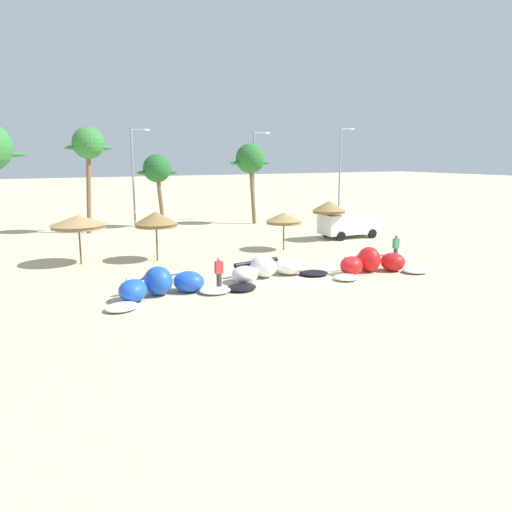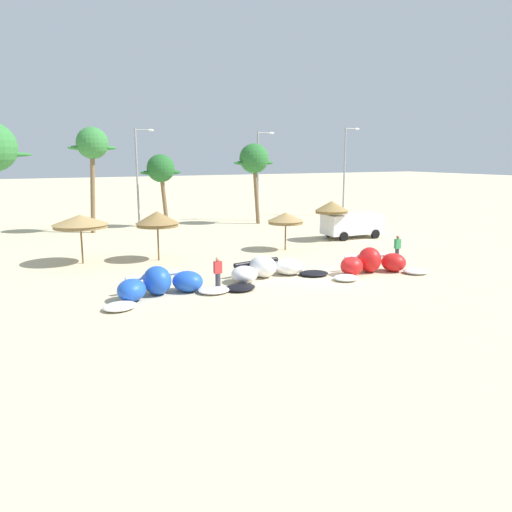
{
  "view_description": "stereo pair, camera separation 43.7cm",
  "coord_description": "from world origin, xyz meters",
  "px_view_note": "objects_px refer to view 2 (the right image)",
  "views": [
    {
      "loc": [
        -15.43,
        -21.06,
        6.22
      ],
      "look_at": [
        -3.12,
        2.0,
        1.0
      ],
      "focal_mm": 35.48,
      "sensor_mm": 36.0,
      "label": 1
    },
    {
      "loc": [
        -15.04,
        -21.27,
        6.22
      ],
      "look_at": [
        -3.12,
        2.0,
        1.0
      ],
      "focal_mm": 35.48,
      "sensor_mm": 36.0,
      "label": 2
    }
  ],
  "objects_px": {
    "person_near_kites": "(218,274)",
    "palm_center_right": "(254,160)",
    "beach_umbrella_near_palms": "(286,218)",
    "kite_left": "(267,270)",
    "beach_umbrella_outermost": "(332,207)",
    "parked_van": "(351,224)",
    "lamppost_east_center": "(259,171)",
    "lamppost_east": "(346,167)",
    "palm_center_left": "(161,170)",
    "person_by_umbrellas": "(397,249)",
    "beach_umbrella_middle": "(157,219)",
    "beach_umbrella_near_van": "(80,221)",
    "lamppost_west_center": "(139,171)",
    "kite_far_left": "(160,285)",
    "palm_left_of_gap": "(92,146)",
    "kite_left_of_center": "(373,264)"
  },
  "relations": [
    {
      "from": "person_near_kites",
      "to": "palm_center_right",
      "type": "distance_m",
      "value": 24.19
    },
    {
      "from": "beach_umbrella_near_palms",
      "to": "palm_center_right",
      "type": "relative_size",
      "value": 0.35
    },
    {
      "from": "kite_left",
      "to": "beach_umbrella_outermost",
      "type": "distance_m",
      "value": 12.96
    },
    {
      "from": "parked_van",
      "to": "palm_center_right",
      "type": "distance_m",
      "value": 12.02
    },
    {
      "from": "lamppost_east_center",
      "to": "lamppost_east",
      "type": "xyz_separation_m",
      "value": [
        9.56,
        -0.82,
        0.29
      ]
    },
    {
      "from": "beach_umbrella_near_palms",
      "to": "lamppost_east_center",
      "type": "xyz_separation_m",
      "value": [
        5.73,
        14.77,
        2.62
      ]
    },
    {
      "from": "palm_center_left",
      "to": "lamppost_east",
      "type": "relative_size",
      "value": 0.7
    },
    {
      "from": "person_near_kites",
      "to": "person_by_umbrellas",
      "type": "xyz_separation_m",
      "value": [
        11.85,
        1.04,
        0.0
      ]
    },
    {
      "from": "beach_umbrella_middle",
      "to": "parked_van",
      "type": "bearing_deg",
      "value": 5.47
    },
    {
      "from": "beach_umbrella_near_van",
      "to": "beach_umbrella_outermost",
      "type": "distance_m",
      "value": 17.68
    },
    {
      "from": "person_by_umbrellas",
      "to": "beach_umbrella_near_palms",
      "type": "bearing_deg",
      "value": 120.16
    },
    {
      "from": "lamppost_west_center",
      "to": "kite_far_left",
      "type": "bearing_deg",
      "value": -102.49
    },
    {
      "from": "kite_left",
      "to": "beach_umbrella_middle",
      "type": "xyz_separation_m",
      "value": [
        -3.64,
        7.0,
        2.08
      ]
    },
    {
      "from": "lamppost_east",
      "to": "beach_umbrella_middle",
      "type": "bearing_deg",
      "value": -150.67
    },
    {
      "from": "kite_far_left",
      "to": "palm_center_left",
      "type": "distance_m",
      "value": 23.07
    },
    {
      "from": "kite_left",
      "to": "palm_center_right",
      "type": "height_order",
      "value": "palm_center_right"
    },
    {
      "from": "kite_left",
      "to": "lamppost_east",
      "type": "xyz_separation_m",
      "value": [
        20.15,
        20.37,
        4.61
      ]
    },
    {
      "from": "kite_far_left",
      "to": "lamppost_east",
      "type": "height_order",
      "value": "lamppost_east"
    },
    {
      "from": "beach_umbrella_near_van",
      "to": "lamppost_west_center",
      "type": "relative_size",
      "value": 0.37
    },
    {
      "from": "kite_left",
      "to": "palm_left_of_gap",
      "type": "relative_size",
      "value": 0.78
    },
    {
      "from": "person_near_kites",
      "to": "person_by_umbrellas",
      "type": "relative_size",
      "value": 1.0
    },
    {
      "from": "beach_umbrella_middle",
      "to": "beach_umbrella_outermost",
      "type": "bearing_deg",
      "value": 5.1
    },
    {
      "from": "beach_umbrella_middle",
      "to": "palm_center_left",
      "type": "distance_m",
      "value": 14.79
    },
    {
      "from": "palm_left_of_gap",
      "to": "lamppost_east",
      "type": "bearing_deg",
      "value": 0.36
    },
    {
      "from": "person_by_umbrellas",
      "to": "lamppost_west_center",
      "type": "height_order",
      "value": "lamppost_west_center"
    },
    {
      "from": "palm_left_of_gap",
      "to": "lamppost_east",
      "type": "height_order",
      "value": "lamppost_east"
    },
    {
      "from": "lamppost_west_center",
      "to": "lamppost_east",
      "type": "xyz_separation_m",
      "value": [
        20.73,
        -2.64,
        0.24
      ]
    },
    {
      "from": "beach_umbrella_outermost",
      "to": "palm_center_right",
      "type": "bearing_deg",
      "value": 94.33
    },
    {
      "from": "beach_umbrella_near_palms",
      "to": "kite_far_left",
      "type": "bearing_deg",
      "value": -146.18
    },
    {
      "from": "lamppost_west_center",
      "to": "beach_umbrella_near_palms",
      "type": "bearing_deg",
      "value": -71.85
    },
    {
      "from": "beach_umbrella_middle",
      "to": "beach_umbrella_near_palms",
      "type": "relative_size",
      "value": 1.18
    },
    {
      "from": "palm_left_of_gap",
      "to": "beach_umbrella_near_palms",
      "type": "bearing_deg",
      "value": -54.72
    },
    {
      "from": "beach_umbrella_near_palms",
      "to": "parked_van",
      "type": "bearing_deg",
      "value": 16.35
    },
    {
      "from": "beach_umbrella_near_van",
      "to": "person_near_kites",
      "type": "relative_size",
      "value": 1.98
    },
    {
      "from": "kite_far_left",
      "to": "palm_center_right",
      "type": "distance_m",
      "value": 25.38
    },
    {
      "from": "kite_left_of_center",
      "to": "palm_center_left",
      "type": "height_order",
      "value": "palm_center_left"
    },
    {
      "from": "kite_left",
      "to": "beach_umbrella_middle",
      "type": "relative_size",
      "value": 2.21
    },
    {
      "from": "lamppost_east_center",
      "to": "beach_umbrella_near_van",
      "type": "bearing_deg",
      "value": -144.7
    },
    {
      "from": "kite_left",
      "to": "beach_umbrella_near_palms",
      "type": "distance_m",
      "value": 8.24
    },
    {
      "from": "beach_umbrella_near_van",
      "to": "person_by_umbrellas",
      "type": "height_order",
      "value": "beach_umbrella_near_van"
    },
    {
      "from": "beach_umbrella_outermost",
      "to": "palm_center_right",
      "type": "xyz_separation_m",
      "value": [
        -0.83,
        10.95,
        3.33
      ]
    },
    {
      "from": "person_near_kites",
      "to": "lamppost_east_center",
      "type": "relative_size",
      "value": 0.19
    },
    {
      "from": "person_near_kites",
      "to": "beach_umbrella_middle",
      "type": "bearing_deg",
      "value": 93.08
    },
    {
      "from": "person_near_kites",
      "to": "palm_center_right",
      "type": "bearing_deg",
      "value": 58.99
    },
    {
      "from": "kite_left",
      "to": "beach_umbrella_outermost",
      "type": "height_order",
      "value": "beach_umbrella_outermost"
    },
    {
      "from": "palm_center_left",
      "to": "beach_umbrella_near_palms",
      "type": "bearing_deg",
      "value": -74.41
    },
    {
      "from": "kite_left_of_center",
      "to": "lamppost_west_center",
      "type": "distance_m",
      "value": 25.72
    },
    {
      "from": "kite_far_left",
      "to": "beach_umbrella_near_van",
      "type": "bearing_deg",
      "value": 102.85
    },
    {
      "from": "lamppost_east",
      "to": "palm_left_of_gap",
      "type": "bearing_deg",
      "value": -179.64
    },
    {
      "from": "beach_umbrella_near_van",
      "to": "palm_center_right",
      "type": "xyz_separation_m",
      "value": [
        16.85,
        11.03,
        3.33
      ]
    }
  ]
}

